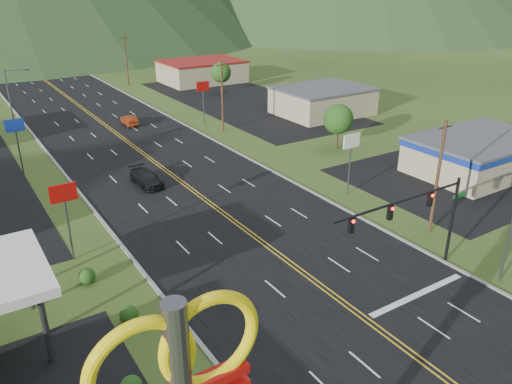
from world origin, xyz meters
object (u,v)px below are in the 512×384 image
traffic_signal (419,211)px  streetlight_west (12,97)px  streetlight_east (511,218)px  car_dark_mid (146,178)px  car_red_far (129,120)px

traffic_signal → streetlight_west: 58.88m
streetlight_east → streetlight_west: same height
streetlight_east → car_dark_mid: (-14.62, 31.46, -4.41)m
traffic_signal → streetlight_west: streetlight_west is taller
traffic_signal → car_dark_mid: traffic_signal is taller
streetlight_east → car_red_far: streetlight_east is taller
streetlight_west → car_red_far: size_ratio=2.02×
streetlight_east → car_dark_mid: bearing=114.9°
streetlight_west → car_red_far: (14.86, -4.60, -4.45)m
streetlight_east → car_dark_mid: size_ratio=1.70×
car_dark_mid → car_red_far: car_dark_mid is taller
traffic_signal → car_red_far: traffic_signal is taller
traffic_signal → car_dark_mid: size_ratio=2.47×
streetlight_east → car_dark_mid: 34.97m
streetlight_west → car_dark_mid: 30.03m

